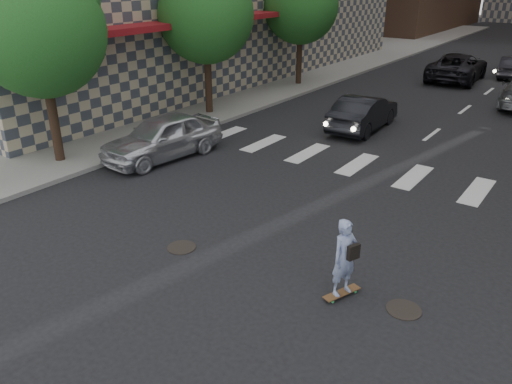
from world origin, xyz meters
TOP-DOWN VIEW (x-y plane):
  - ground at (0.00, 0.00)m, footprint 160.00×160.00m
  - sidewalk_left at (-14.50, 20.00)m, footprint 13.00×80.00m
  - tree_a at (-9.45, 3.14)m, footprint 4.20×4.20m
  - tree_b at (-9.45, 11.14)m, footprint 4.20×4.20m
  - tree_c at (-9.45, 19.14)m, footprint 4.20×4.20m
  - manhole_b at (-2.00, 1.20)m, footprint 0.70×0.70m
  - manhole_c at (3.30, 2.00)m, footprint 0.70×0.70m
  - skateboarder at (2.08, 1.70)m, footprint 0.59×0.90m
  - silver_sedan at (-7.00, 5.56)m, footprint 2.36×4.76m
  - traffic_car_a at (-2.67, 13.00)m, footprint 1.74×4.48m
  - traffic_car_c at (-2.42, 26.00)m, footprint 3.03×6.02m

SIDE VIEW (x-z plane):
  - ground at x=0.00m, z-range 0.00..0.00m
  - manhole_b at x=-2.00m, z-range 0.00..0.02m
  - manhole_c at x=3.30m, z-range 0.00..0.02m
  - sidewalk_left at x=-14.50m, z-range 0.00..0.15m
  - traffic_car_a at x=-2.67m, z-range 0.00..1.45m
  - silver_sedan at x=-7.00m, z-range 0.00..1.56m
  - traffic_car_c at x=-2.42m, z-range 0.00..1.63m
  - skateboarder at x=2.08m, z-range 0.04..1.80m
  - tree_a at x=-9.45m, z-range 1.35..7.95m
  - tree_b at x=-9.45m, z-range 1.35..7.95m
  - tree_c at x=-9.45m, z-range 1.35..7.95m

